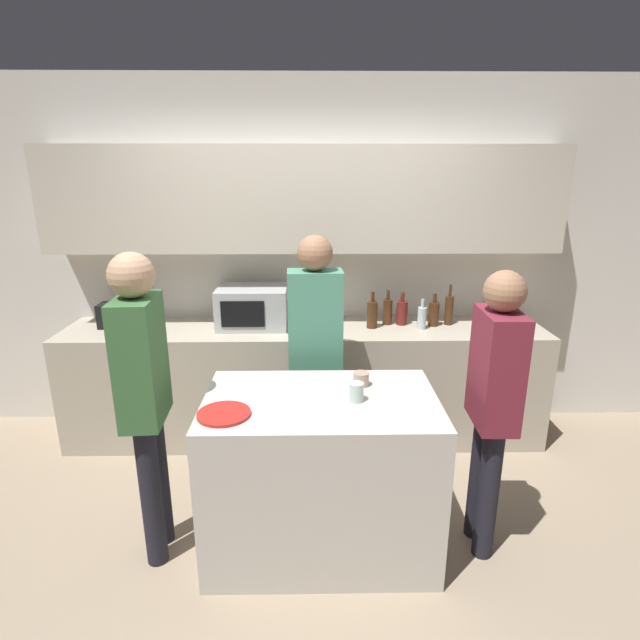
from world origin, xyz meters
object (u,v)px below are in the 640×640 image
Objects in this scene: bottle_5 at (449,310)px; cup_0 at (361,379)px; cup_1 at (356,392)px; bottle_2 at (402,312)px; person_left at (494,393)px; person_center at (144,386)px; plate_on_island at (224,414)px; toaster at (117,315)px; bottle_4 at (434,313)px; person_right at (315,341)px; microwave at (253,307)px; bottle_1 at (387,311)px; bottle_0 at (372,314)px; bottle_3 at (422,317)px; potted_plant at (496,300)px.

bottle_5 reaches higher than cup_0.
cup_0 is 0.20m from cup_1.
person_left reaches higher than bottle_2.
bottle_5 is at bearing 121.95° from person_center.
plate_on_island is at bearing -167.33° from cup_1.
toaster is at bearing -179.39° from bottle_2.
bottle_2 reaches higher than cup_1.
bottle_2 is 0.99× the size of bottle_4.
person_right reaches higher than person_left.
microwave reaches higher than bottle_4.
toaster is 1.03× the size of bottle_2.
bottle_4 is at bearing 59.19° from cup_0.
bottle_1 is at bearing 16.91° from person_left.
cup_1 is 0.06× the size of person_left.
bottle_1 is at bearing 33.95° from bottle_0.
bottle_2 is 1.10× the size of bottle_3.
bottle_4 is at bearing 36.21° from bottle_3.
plate_on_island is (-0.88, -1.39, -0.09)m from bottle_0.
bottle_0 is 1.65m from plate_on_island.
plate_on_island is 0.16× the size of person_center.
bottle_0 is 1.81m from person_center.
bottle_5 is at bearing 55.38° from cup_0.
microwave is 1.84m from potted_plant.
cup_1 is at bearing -37.52° from toaster.
bottle_3 is 1.21m from person_left.
toaster is at bearing 178.35° from bottle_0.
cup_0 is at bearing -57.15° from microwave.
toaster reaches higher than cup_1.
person_center reaches higher than person_right.
person_left reaches higher than cup_0.
bottle_0 is at bearing -146.05° from bottle_1.
plate_on_island is at bearing -154.18° from cup_0.
bottle_1 is at bearing 0.85° from toaster.
plate_on_island is 0.67m from cup_1.
potted_plant reaches higher than bottle_1.
bottle_2 reaches higher than bottle_3.
toaster is 2.16m from bottle_2.
bottle_1 is 1.79m from plate_on_island.
bottle_3 is 0.13m from bottle_4.
bottle_5 reaches higher than bottle_1.
potted_plant is at bearing 117.27° from person_center.
bottle_1 is 0.11m from bottle_2.
cup_0 is 0.05× the size of person_right.
person_center is (-1.66, -1.23, 0.02)m from bottle_3.
person_center is at bearing -179.07° from cup_1.
person_right is at bearing -145.65° from bottle_3.
bottle_1 is 1.38m from cup_1.
bottle_3 is 0.88× the size of plate_on_island.
person_left reaches higher than microwave.
bottle_0 is at bearing -176.63° from potted_plant.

